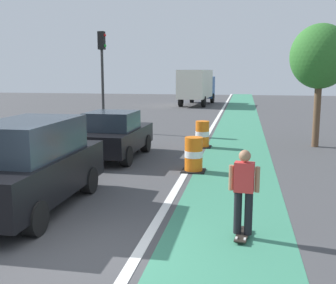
{
  "coord_description": "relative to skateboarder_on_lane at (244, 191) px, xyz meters",
  "views": [
    {
      "loc": [
        2.62,
        -6.29,
        3.11
      ],
      "look_at": [
        0.5,
        5.3,
        1.1
      ],
      "focal_mm": 44.48,
      "sensor_mm": 36.0,
      "label": 1
    }
  ],
  "objects": [
    {
      "name": "ground_plane",
      "position": [
        -2.66,
        -1.3,
        -0.91
      ],
      "size": [
        100.0,
        100.0,
        0.0
      ],
      "primitive_type": "plane",
      "color": "#424244"
    },
    {
      "name": "traffic_light_corner",
      "position": [
        -7.26,
        13.13,
        2.59
      ],
      "size": [
        0.41,
        0.32,
        5.1
      ],
      "color": "#2D2D2D",
      "rests_on": "ground"
    },
    {
      "name": "traffic_barrel_mid",
      "position": [
        -1.7,
        9.35,
        -0.38
      ],
      "size": [
        0.73,
        0.73,
        1.09
      ],
      "color": "orange",
      "rests_on": "ground"
    },
    {
      "name": "traffic_barrel_front",
      "position": [
        -1.54,
        5.07,
        -0.38
      ],
      "size": [
        0.73,
        0.73,
        1.09
      ],
      "color": "orange",
      "rests_on": "ground"
    },
    {
      "name": "parked_suv_nearest",
      "position": [
        -4.74,
        0.83,
        0.12
      ],
      "size": [
        1.93,
        4.61,
        2.04
      ],
      "color": "black",
      "rests_on": "ground"
    },
    {
      "name": "skateboarder_on_lane",
      "position": [
        0.0,
        0.0,
        0.0
      ],
      "size": [
        0.57,
        0.82,
        1.69
      ],
      "color": "black",
      "rests_on": "ground"
    },
    {
      "name": "delivery_truck_down_block",
      "position": [
        -4.37,
        31.09,
        0.94
      ],
      "size": [
        2.83,
        7.74,
        3.23
      ],
      "color": "silver",
      "rests_on": "ground"
    },
    {
      "name": "street_tree_sidewalk",
      "position": [
        2.92,
        10.32,
        2.76
      ],
      "size": [
        2.4,
        2.4,
        5.0
      ],
      "color": "brown",
      "rests_on": "ground"
    },
    {
      "name": "parked_sedan_second",
      "position": [
        -4.62,
        6.64,
        -0.08
      ],
      "size": [
        1.99,
        4.14,
        1.7
      ],
      "color": "black",
      "rests_on": "ground"
    },
    {
      "name": "lane_divider_stripe",
      "position": [
        -1.76,
        10.7,
        -0.91
      ],
      "size": [
        0.2,
        80.0,
        0.01
      ],
      "primitive_type": "cube",
      "color": "silver",
      "rests_on": "ground"
    },
    {
      "name": "bike_lane_strip",
      "position": [
        -0.26,
        10.7,
        -0.91
      ],
      "size": [
        2.5,
        80.0,
        0.01
      ],
      "primitive_type": "cube",
      "color": "#387F60",
      "rests_on": "ground"
    }
  ]
}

